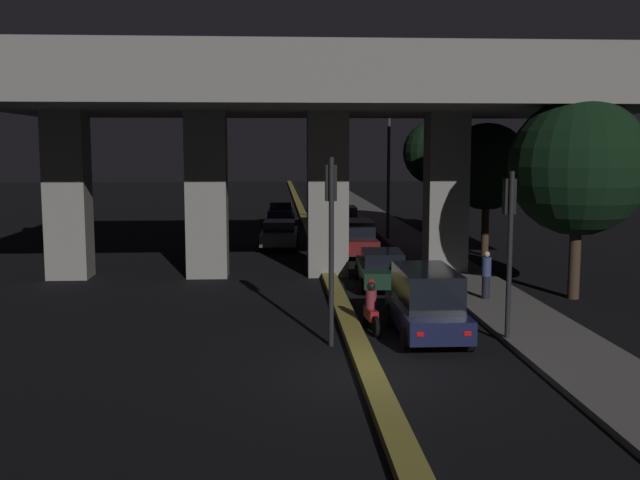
% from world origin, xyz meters
% --- Properties ---
extents(ground_plane, '(200.00, 200.00, 0.00)m').
position_xyz_m(ground_plane, '(0.00, 0.00, 0.00)').
color(ground_plane, black).
extents(median_divider, '(0.57, 126.00, 0.22)m').
position_xyz_m(median_divider, '(0.00, 35.00, 0.11)').
color(median_divider, olive).
rests_on(median_divider, ground_plane).
extents(sidewalk_right, '(2.70, 126.00, 0.15)m').
position_xyz_m(sidewalk_right, '(5.36, 28.00, 0.08)').
color(sidewalk_right, '#5B5956').
rests_on(sidewalk_right, ground_plane).
extents(elevated_overpass, '(26.51, 12.80, 9.66)m').
position_xyz_m(elevated_overpass, '(-0.22, 13.79, 7.39)').
color(elevated_overpass, gray).
rests_on(elevated_overpass, ground_plane).
extents(traffic_light_left_of_median, '(0.30, 0.49, 5.03)m').
position_xyz_m(traffic_light_left_of_median, '(-0.68, 2.69, 3.43)').
color(traffic_light_left_of_median, black).
rests_on(traffic_light_left_of_median, ground_plane).
extents(traffic_light_right_of_median, '(0.30, 0.49, 4.66)m').
position_xyz_m(traffic_light_right_of_median, '(4.11, 2.70, 3.18)').
color(traffic_light_right_of_median, black).
rests_on(traffic_light_right_of_median, ground_plane).
extents(street_lamp, '(2.12, 0.32, 7.83)m').
position_xyz_m(street_lamp, '(3.93, 24.93, 4.63)').
color(street_lamp, '#2D2D30').
rests_on(street_lamp, ground_plane).
extents(car_dark_blue_lead, '(1.88, 4.36, 1.94)m').
position_xyz_m(car_dark_blue_lead, '(2.03, 3.30, 1.02)').
color(car_dark_blue_lead, '#141938').
rests_on(car_dark_blue_lead, ground_plane).
extents(car_dark_green_second, '(1.99, 4.78, 1.40)m').
position_xyz_m(car_dark_green_second, '(1.88, 11.06, 0.72)').
color(car_dark_green_second, black).
rests_on(car_dark_green_second, ground_plane).
extents(car_dark_red_third, '(1.92, 4.57, 1.76)m').
position_xyz_m(car_dark_red_third, '(1.81, 19.22, 0.89)').
color(car_dark_red_third, '#591414').
rests_on(car_dark_red_third, ground_plane).
extents(car_dark_blue_fourth, '(2.12, 4.18, 1.75)m').
position_xyz_m(car_dark_blue_fourth, '(1.87, 27.98, 0.91)').
color(car_dark_blue_fourth, '#141938').
rests_on(car_dark_blue_fourth, ground_plane).
extents(car_taxi_yellow_fifth, '(2.16, 4.69, 1.46)m').
position_xyz_m(car_taxi_yellow_fifth, '(1.80, 35.69, 0.75)').
color(car_taxi_yellow_fifth, gold).
rests_on(car_taxi_yellow_fifth, ground_plane).
extents(car_white_sixth, '(1.98, 4.07, 1.95)m').
position_xyz_m(car_white_sixth, '(1.99, 41.43, 1.01)').
color(car_white_sixth, silver).
rests_on(car_white_sixth, ground_plane).
extents(car_grey_lead_oncoming, '(2.15, 4.72, 1.43)m').
position_xyz_m(car_grey_lead_oncoming, '(-1.94, 22.43, 0.75)').
color(car_grey_lead_oncoming, '#515459').
rests_on(car_grey_lead_oncoming, ground_plane).
extents(car_dark_blue_second_oncoming, '(1.96, 4.58, 1.59)m').
position_xyz_m(car_dark_blue_second_oncoming, '(-1.75, 34.41, 0.81)').
color(car_dark_blue_second_oncoming, '#141938').
rests_on(car_dark_blue_second_oncoming, ground_plane).
extents(motorcycle_red_filtering_near, '(0.34, 1.92, 1.44)m').
position_xyz_m(motorcycle_red_filtering_near, '(0.59, 4.11, 0.61)').
color(motorcycle_red_filtering_near, black).
rests_on(motorcycle_red_filtering_near, ground_plane).
extents(pedestrian_on_sidewalk, '(0.33, 0.33, 1.64)m').
position_xyz_m(pedestrian_on_sidewalk, '(5.01, 7.82, 0.98)').
color(pedestrian_on_sidewalk, black).
rests_on(pedestrian_on_sidewalk, sidewalk_right).
extents(roadside_tree_kerbside_near, '(4.80, 4.80, 7.04)m').
position_xyz_m(roadside_tree_kerbside_near, '(8.30, 8.40, 4.63)').
color(roadside_tree_kerbside_near, '#38281C').
rests_on(roadside_tree_kerbside_near, ground_plane).
extents(roadside_tree_kerbside_mid, '(4.23, 4.23, 6.48)m').
position_xyz_m(roadside_tree_kerbside_mid, '(8.14, 19.05, 4.35)').
color(roadside_tree_kerbside_mid, '#38281C').
rests_on(roadside_tree_kerbside_mid, ground_plane).
extents(roadside_tree_kerbside_far, '(4.07, 4.07, 7.01)m').
position_xyz_m(roadside_tree_kerbside_far, '(7.94, 29.98, 4.95)').
color(roadside_tree_kerbside_far, '#38281C').
rests_on(roadside_tree_kerbside_far, ground_plane).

